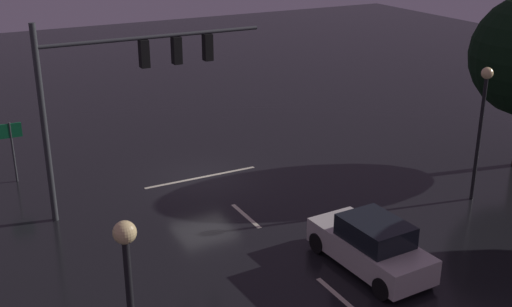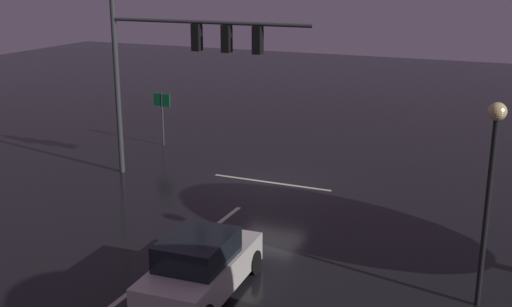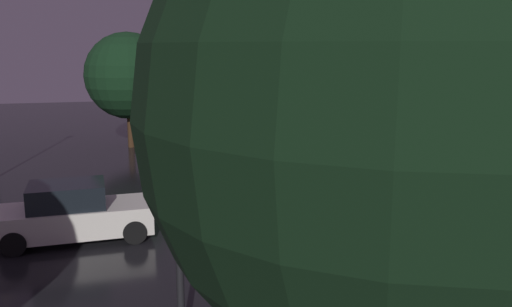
{
  "view_description": "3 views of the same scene",
  "coord_description": "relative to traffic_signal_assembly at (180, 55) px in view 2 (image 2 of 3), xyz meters",
  "views": [
    {
      "loc": [
        9.71,
        23.24,
        10.62
      ],
      "look_at": [
        -1.14,
        2.64,
        1.81
      ],
      "focal_mm": 45.45,
      "sensor_mm": 36.0,
      "label": 1
    },
    {
      "loc": [
        -9.15,
        22.37,
        8.2
      ],
      "look_at": [
        -0.48,
        2.5,
        1.96
      ],
      "focal_mm": 44.95,
      "sensor_mm": 36.0,
      "label": 2
    },
    {
      "loc": [
        -17.56,
        7.7,
        5.54
      ],
      "look_at": [
        0.13,
        3.15,
        1.9
      ],
      "focal_mm": 37.71,
      "sensor_mm": 36.0,
      "label": 3
    }
  ],
  "objects": [
    {
      "name": "route_sign",
      "position": [
        3.63,
        -4.37,
        -3.18
      ],
      "size": [
        0.9,
        0.09,
        2.58
      ],
      "color": "#383A3D",
      "rests_on": "ground_plane"
    },
    {
      "name": "street_lamp_left_kerb",
      "position": [
        -11.8,
        5.73,
        -1.39
      ],
      "size": [
        0.44,
        0.44,
        5.25
      ],
      "color": "black",
      "rests_on": "ground_plane"
    },
    {
      "name": "car_approaching",
      "position": [
        -5.12,
        8.06,
        -4.25
      ],
      "size": [
        2.08,
        4.44,
        1.7
      ],
      "color": "silver",
      "rests_on": "ground_plane"
    },
    {
      "name": "ground_plane",
      "position": [
        -3.32,
        -1.04,
        -5.04
      ],
      "size": [
        80.0,
        80.0,
        0.0
      ],
      "primitive_type": "plane",
      "color": "black"
    },
    {
      "name": "lane_dash_far",
      "position": [
        -3.32,
        2.96,
        -5.04
      ],
      "size": [
        0.16,
        2.2,
        0.01
      ],
      "primitive_type": "cube",
      "rotation": [
        0.0,
        0.0,
        1.57
      ],
      "color": "beige",
      "rests_on": "ground_plane"
    },
    {
      "name": "lane_dash_mid",
      "position": [
        -3.32,
        8.96,
        -5.04
      ],
      "size": [
        0.16,
        2.2,
        0.01
      ],
      "primitive_type": "cube",
      "rotation": [
        0.0,
        0.0,
        1.57
      ],
      "color": "beige",
      "rests_on": "ground_plane"
    },
    {
      "name": "stop_bar",
      "position": [
        -3.32,
        -1.19,
        -5.04
      ],
      "size": [
        5.0,
        0.16,
        0.01
      ],
      "primitive_type": "cube",
      "color": "beige",
      "rests_on": "ground_plane"
    },
    {
      "name": "traffic_signal_assembly",
      "position": [
        0.0,
        0.0,
        0.0
      ],
      "size": [
        8.39,
        0.47,
        7.15
      ],
      "color": "#383A3D",
      "rests_on": "ground_plane"
    }
  ]
}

